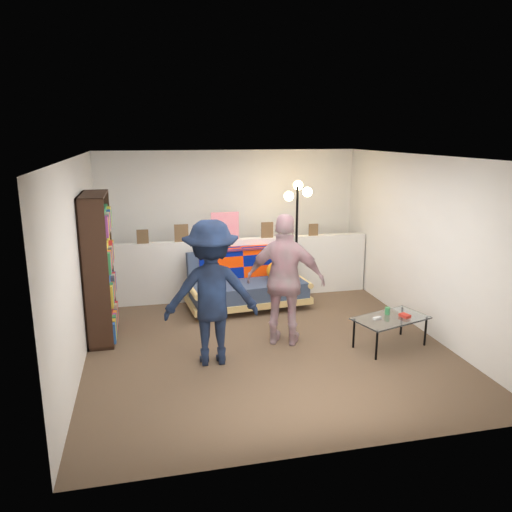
{
  "coord_description": "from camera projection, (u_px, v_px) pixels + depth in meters",
  "views": [
    {
      "loc": [
        -1.45,
        -6.03,
        2.68
      ],
      "look_at": [
        0.0,
        0.4,
        1.05
      ],
      "focal_mm": 35.0,
      "sensor_mm": 36.0,
      "label": 1
    }
  ],
  "objects": [
    {
      "name": "room_shell",
      "position": [
        255.0,
        210.0,
        6.71
      ],
      "size": [
        4.6,
        5.05,
        2.45
      ],
      "color": "silver",
      "rests_on": "ground"
    },
    {
      "name": "coffee_table",
      "position": [
        391.0,
        319.0,
        6.36
      ],
      "size": [
        1.05,
        0.77,
        0.49
      ],
      "color": "black",
      "rests_on": "ground"
    },
    {
      "name": "futon_sofa",
      "position": [
        248.0,
        284.0,
        7.83
      ],
      "size": [
        1.94,
        1.06,
        0.8
      ],
      "color": "tan",
      "rests_on": "ground"
    },
    {
      "name": "person_right",
      "position": [
        285.0,
        280.0,
        6.35
      ],
      "size": [
        1.08,
        0.79,
        1.71
      ],
      "primitive_type": "imported",
      "rotation": [
        0.0,
        0.0,
        2.71
      ],
      "color": "pink",
      "rests_on": "ground"
    },
    {
      "name": "bookshelf",
      "position": [
        99.0,
        272.0,
        6.54
      ],
      "size": [
        0.32,
        0.97,
        1.93
      ],
      "color": "black",
      "rests_on": "ground"
    },
    {
      "name": "person_left",
      "position": [
        211.0,
        293.0,
        5.82
      ],
      "size": [
        1.15,
        0.7,
        1.73
      ],
      "primitive_type": "imported",
      "rotation": [
        0.0,
        0.0,
        3.09
      ],
      "color": "black",
      "rests_on": "ground"
    },
    {
      "name": "floor_lamp",
      "position": [
        297.0,
        216.0,
        8.02
      ],
      "size": [
        0.41,
        0.36,
        1.94
      ],
      "color": "black",
      "rests_on": "ground"
    },
    {
      "name": "ledge_decor",
      "position": [
        223.0,
        229.0,
        8.02
      ],
      "size": [
        2.97,
        0.02,
        0.45
      ],
      "color": "brown",
      "rests_on": "half_wall_ledge"
    },
    {
      "name": "half_wall_ledge",
      "position": [
        237.0,
        268.0,
        8.25
      ],
      "size": [
        4.45,
        0.15,
        1.0
      ],
      "primitive_type": "cube",
      "color": "silver",
      "rests_on": "ground"
    },
    {
      "name": "ground",
      "position": [
        263.0,
        339.0,
        6.66
      ],
      "size": [
        5.0,
        5.0,
        0.0
      ],
      "primitive_type": "plane",
      "color": "brown",
      "rests_on": "ground"
    }
  ]
}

